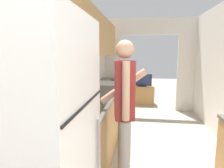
% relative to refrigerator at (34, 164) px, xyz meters
% --- Properties ---
extents(wall_left, '(0.38, 7.47, 2.50)m').
position_rel_refrigerator_xyz_m(wall_left, '(-0.29, 1.77, 0.63)').
color(wall_left, white).
rests_on(wall_left, ground_plane).
extents(wall_far_with_doorway, '(2.83, 0.06, 2.50)m').
position_rel_refrigerator_xyz_m(wall_far_with_doorway, '(0.88, 4.50, 0.53)').
color(wall_far_with_doorway, white).
rests_on(wall_far_with_doorway, ground_plane).
extents(counter_left, '(0.62, 3.85, 0.92)m').
position_rel_refrigerator_xyz_m(counter_left, '(-0.04, 2.11, -0.44)').
color(counter_left, '#B2844C').
rests_on(counter_left, ground_plane).
extents(refrigerator, '(0.71, 0.78, 1.80)m').
position_rel_refrigerator_xyz_m(refrigerator, '(0.00, 0.00, 0.00)').
color(refrigerator, white).
rests_on(refrigerator, ground_plane).
extents(range_oven, '(0.66, 0.74, 1.06)m').
position_rel_refrigerator_xyz_m(range_oven, '(-0.03, 3.21, -0.43)').
color(range_oven, white).
rests_on(range_oven, ground_plane).
extents(person, '(0.55, 0.42, 1.72)m').
position_rel_refrigerator_xyz_m(person, '(0.48, 1.06, 0.03)').
color(person, '#9E9E9E').
rests_on(person, ground_plane).
extents(tv_cabinet, '(0.74, 0.42, 0.56)m').
position_rel_refrigerator_xyz_m(tv_cabinet, '(0.72, 5.07, -0.62)').
color(tv_cabinet, '#B2844C').
rests_on(tv_cabinet, ground_plane).
extents(television, '(0.58, 0.16, 0.37)m').
position_rel_refrigerator_xyz_m(television, '(0.72, 5.03, -0.15)').
color(television, black).
rests_on(television, tv_cabinet).
extents(knife, '(0.16, 0.30, 0.02)m').
position_rel_refrigerator_xyz_m(knife, '(-0.00, 3.67, 0.03)').
color(knife, '#B7B7BC').
rests_on(knife, counter_left).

